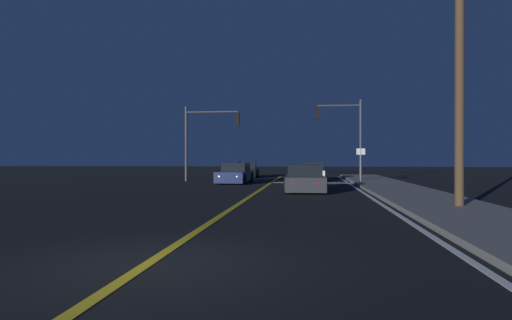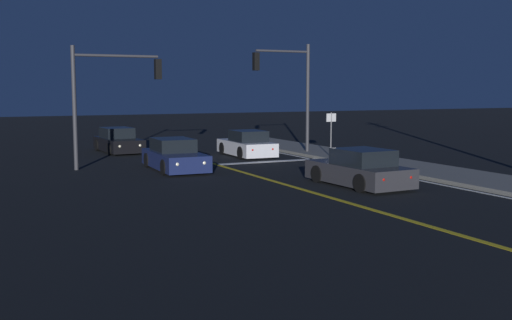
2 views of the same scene
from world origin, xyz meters
TOP-DOWN VIEW (x-y plane):
  - lane_line_center at (0.00, 12.48)m, footprint 0.20×42.44m
  - lane_line_edge_right at (5.08, 12.48)m, footprint 0.16×42.44m
  - stop_bar at (2.67, 23.46)m, footprint 5.33×0.50m
  - car_far_approaching_navy at (-2.31, 22.59)m, footprint 2.01×4.59m
  - car_mid_block_charcoal at (2.28, 15.45)m, footprint 2.10×4.32m
  - car_side_waiting_black at (-2.72, 31.16)m, footprint 1.99×4.38m
  - car_parked_curb_white at (2.79, 26.20)m, footprint 1.94×4.19m
  - traffic_signal_near_right at (5.00, 25.76)m, footprint 3.26×0.28m
  - traffic_signal_far_left at (-4.67, 24.36)m, footprint 3.92×0.28m
  - street_sign_corner at (5.83, 22.96)m, footprint 0.56×0.07m

SIDE VIEW (x-z plane):
  - lane_line_center at x=0.00m, z-range 0.00..0.01m
  - lane_line_edge_right at x=5.08m, z-range 0.00..0.01m
  - stop_bar at x=2.67m, z-range 0.00..0.01m
  - car_parked_curb_white at x=2.79m, z-range -0.09..1.25m
  - car_side_waiting_black at x=-2.72m, z-range -0.09..1.25m
  - car_mid_block_charcoal at x=2.28m, z-range -0.09..1.25m
  - car_far_approaching_navy at x=-2.31m, z-range -0.09..1.25m
  - street_sign_corner at x=5.83m, z-range 0.41..2.72m
  - traffic_signal_far_left at x=-4.67m, z-range 0.90..6.18m
  - traffic_signal_near_right at x=5.00m, z-range 0.92..6.71m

